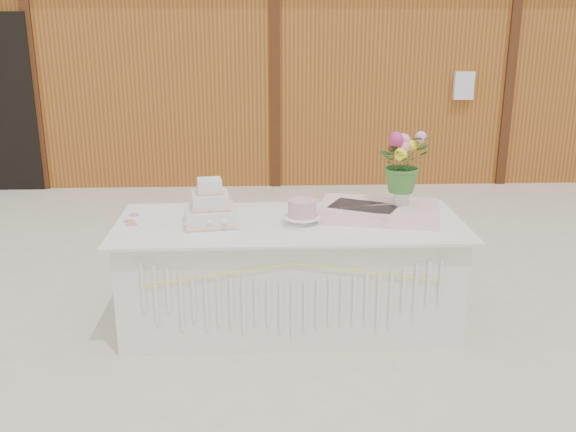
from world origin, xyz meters
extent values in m
plane|color=beige|center=(0.00, 0.00, 0.00)|extent=(80.00, 80.00, 0.00)
cube|color=#9B5820|center=(0.00, 6.00, 1.50)|extent=(12.00, 4.00, 3.00)
cube|color=white|center=(0.00, 0.00, 0.38)|extent=(2.28, 0.88, 0.75)
cube|color=white|center=(0.00, 0.00, 0.76)|extent=(2.40, 1.00, 0.02)
cube|color=silver|center=(-0.54, -0.02, 0.83)|extent=(0.38, 0.38, 0.12)
cube|color=#FFC3A1|center=(-0.54, -0.02, 0.79)|extent=(0.39, 0.39, 0.03)
cube|color=silver|center=(-0.54, -0.02, 0.94)|extent=(0.27, 0.27, 0.10)
cube|color=#FFC3A1|center=(-0.54, -0.02, 0.91)|extent=(0.29, 0.29, 0.03)
cube|color=silver|center=(-0.54, -0.02, 1.04)|extent=(0.18, 0.18, 0.09)
cube|color=#FFC3A1|center=(-0.54, -0.02, 1.01)|extent=(0.19, 0.19, 0.03)
cylinder|color=white|center=(0.08, -0.08, 0.78)|extent=(0.21, 0.21, 0.01)
cylinder|color=white|center=(0.08, -0.08, 0.80)|extent=(0.06, 0.06, 0.04)
cylinder|color=white|center=(0.08, -0.08, 0.83)|extent=(0.25, 0.25, 0.01)
cylinder|color=#CD949B|center=(0.08, -0.08, 0.89)|extent=(0.19, 0.19, 0.11)
cube|color=#F6D0C5|center=(0.63, 0.06, 0.82)|extent=(0.90, 0.64, 0.10)
cylinder|color=silver|center=(0.78, 0.04, 0.94)|extent=(0.11, 0.11, 0.14)
imported|color=#396E2C|center=(0.78, 0.04, 1.22)|extent=(0.47, 0.45, 0.40)
camera|label=1|loc=(-0.20, -4.21, 2.11)|focal=40.00mm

